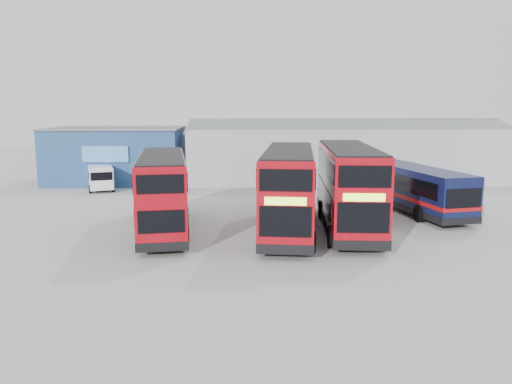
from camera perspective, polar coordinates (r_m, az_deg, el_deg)
name	(u,v)px	position (r m, az deg, el deg)	size (l,w,h in m)	color
ground_plane	(278,225)	(30.34, 2.55, -3.75)	(120.00, 120.00, 0.00)	gray
office_block	(117,154)	(49.07, -15.58, 4.16)	(12.30, 8.32, 5.12)	navy
maintenance_shed	(344,152)	(50.65, 10.03, 4.56)	(30.50, 12.00, 5.89)	#9AA0A8
double_decker_left	(163,194)	(28.74, -10.61, -0.20)	(3.94, 10.66, 4.41)	#9B0813
double_decker_centre	(289,191)	(28.14, 3.76, 0.07)	(4.00, 11.43, 4.74)	#9B0813
double_decker_right	(348,188)	(29.32, 10.49, 0.41)	(3.67, 11.61, 4.83)	#9B0813
single_decker_blue	(411,189)	(35.60, 17.32, 0.34)	(4.84, 11.61, 3.08)	#0C1636
panel_van	(100,176)	(44.79, -17.37, 1.73)	(3.27, 5.08, 2.08)	white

